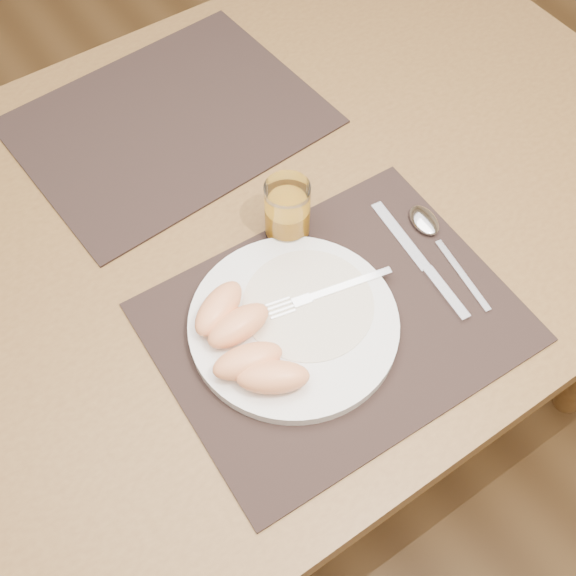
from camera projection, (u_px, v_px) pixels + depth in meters
The scene contains 11 objects.
ground at pixel (258, 419), 1.66m from camera, with size 5.00×5.00×0.00m, color brown.
table at pixel (242, 250), 1.10m from camera, with size 1.40×0.90×0.75m.
placemat_near at pixel (335, 322), 0.94m from camera, with size 0.45×0.35×0.00m, color black.
placemat_far at pixel (169, 122), 1.13m from camera, with size 0.45×0.35×0.00m, color black.
plate at pixel (294, 324), 0.92m from camera, with size 0.27×0.27×0.02m, color white.
plate_dressing at pixel (308, 304), 0.93m from camera, with size 0.17×0.17×0.00m.
fork at pixel (319, 295), 0.94m from camera, with size 0.17×0.05×0.00m.
knife at pixel (427, 269), 0.98m from camera, with size 0.04×0.22×0.01m.
spoon at pixel (430, 228), 1.01m from camera, with size 0.05×0.19×0.01m.
juice_glass at pixel (287, 213), 0.98m from camera, with size 0.06×0.06×0.09m.
grapefruit_wedges at pixel (244, 342), 0.88m from camera, with size 0.11×0.20×0.04m.
Camera 1 is at (-0.31, -0.57, 1.56)m, focal length 45.00 mm.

